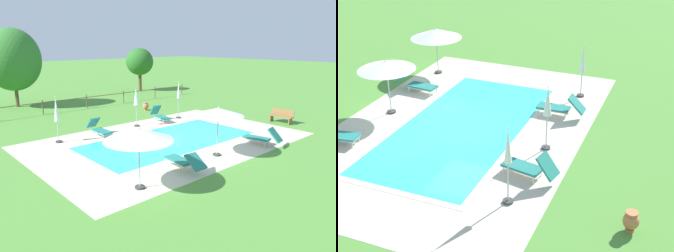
{
  "view_description": "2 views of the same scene",
  "coord_description": "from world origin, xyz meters",
  "views": [
    {
      "loc": [
        -11.06,
        -12.24,
        4.96
      ],
      "look_at": [
        0.38,
        0.5,
        0.6
      ],
      "focal_mm": 34.92,
      "sensor_mm": 36.0,
      "label": 1
    },
    {
      "loc": [
        14.86,
        7.73,
        8.54
      ],
      "look_at": [
        0.56,
        1.99,
        0.66
      ],
      "focal_mm": 52.12,
      "sensor_mm": 36.0,
      "label": 2
    }
  ],
  "objects": [
    {
      "name": "perimeter_fence",
      "position": [
        -0.7,
        10.75,
        0.7
      ],
      "size": [
        24.34,
        0.08,
        1.05
      ],
      "color": "brown",
      "rests_on": "ground"
    },
    {
      "name": "sun_lounger_north_far",
      "position": [
        -2.3,
        3.17,
        0.39
      ],
      "size": [
        0.61,
        1.92,
        0.93
      ],
      "color": "#237A70",
      "rests_on": "ground"
    },
    {
      "name": "sun_lounger_north_near_steps",
      "position": [
        2.43,
        3.55,
        0.39
      ],
      "size": [
        0.94,
        1.94,
        0.99
      ],
      "color": "#237A70",
      "rests_on": "ground"
    },
    {
      "name": "patio_umbrella_open_by_bench",
      "position": [
        -4.72,
        -3.7,
        1.97
      ],
      "size": [
        2.42,
        2.42,
        2.23
      ],
      "color": "#383838",
      "rests_on": "ground"
    },
    {
      "name": "terracotta_urn_near_fence",
      "position": [
        3.9,
        6.95,
        0.34
      ],
      "size": [
        0.45,
        0.45,
        0.62
      ],
      "color": "#C67547",
      "rests_on": "ground"
    },
    {
      "name": "swimming_pool_water",
      "position": [
        0.0,
        0.0,
        0.01
      ],
      "size": [
        9.21,
        4.38,
        0.01
      ],
      "primitive_type": "cube",
      "color": "#38C6D1",
      "rests_on": "ground"
    },
    {
      "name": "pool_coping_rim",
      "position": [
        0.0,
        0.0,
        0.01
      ],
      "size": [
        9.69,
        4.86,
        0.01
      ],
      "color": "beige",
      "rests_on": "ground"
    },
    {
      "name": "patio_umbrella_closed_row_west",
      "position": [
        3.94,
        3.41,
        1.62
      ],
      "size": [
        0.32,
        0.32,
        2.49
      ],
      "color": "#383838",
      "rests_on": "ground"
    },
    {
      "name": "pool_deck_paving",
      "position": [
        0.0,
        0.0,
        0.0
      ],
      "size": [
        13.96,
        9.12,
        0.01
      ],
      "primitive_type": "cube",
      "color": "beige",
      "rests_on": "ground"
    },
    {
      "name": "patio_umbrella_closed_row_mid_west",
      "position": [
        0.47,
        3.47,
        1.65
      ],
      "size": [
        0.32,
        0.32,
        2.39
      ],
      "color": "#383838",
      "rests_on": "ground"
    },
    {
      "name": "sun_lounger_north_end",
      "position": [
        -2.32,
        -3.44,
        0.36
      ],
      "size": [
        0.74,
        2.07,
        0.78
      ],
      "color": "#237A70",
      "rests_on": "ground"
    },
    {
      "name": "wooden_bench_lawn_side",
      "position": [
        7.92,
        -1.95,
        0.47
      ],
      "size": [
        0.49,
        1.51,
        0.87
      ],
      "color": "olive",
      "rests_on": "ground"
    },
    {
      "name": "patio_umbrella_open_foreground",
      "position": [
        -0.02,
        -3.26,
        2.01
      ],
      "size": [
        2.26,
        2.26,
        2.24
      ],
      "color": "#383838",
      "rests_on": "ground"
    },
    {
      "name": "patio_umbrella_closed_row_centre",
      "position": [
        -4.51,
        3.47,
        1.55
      ],
      "size": [
        0.32,
        0.32,
        2.41
      ],
      "color": "#383838",
      "rests_on": "ground"
    },
    {
      "name": "tree_far_west",
      "position": [
        -2.81,
        14.98,
        3.7
      ],
      "size": [
        4.26,
        4.26,
        6.12
      ],
      "color": "brown",
      "rests_on": "ground"
    },
    {
      "name": "sun_lounger_north_mid",
      "position": [
        2.88,
        -3.73,
        0.39
      ],
      "size": [
        0.91,
        1.97,
        0.95
      ],
      "color": "#237A70",
      "rests_on": "ground"
    },
    {
      "name": "tree_west_mid",
      "position": [
        10.01,
        15.7,
        3.04
      ],
      "size": [
        2.87,
        2.87,
        4.46
      ],
      "color": "brown",
      "rests_on": "ground"
    },
    {
      "name": "ground_plane",
      "position": [
        0.0,
        0.0,
        0.0
      ],
      "size": [
        160.0,
        160.0,
        0.0
      ],
      "primitive_type": "plane",
      "color": "#518E38"
    }
  ]
}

